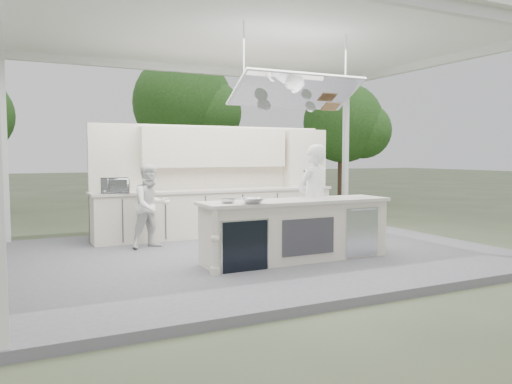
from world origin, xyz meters
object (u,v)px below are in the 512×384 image
demo_island (296,230)px  sous_chef (151,206)px  head_chef (313,200)px  back_counter (218,212)px

demo_island → sous_chef: 2.71m
demo_island → head_chef: bearing=27.8°
head_chef → demo_island: bearing=10.2°
demo_island → head_chef: (0.49, 0.26, 0.43)m
back_counter → sous_chef: bearing=-154.1°
demo_island → back_counter: same height
sous_chef → back_counter: bearing=10.0°
demo_island → back_counter: 2.82m
demo_island → back_counter: size_ratio=0.61×
sous_chef → demo_island: bearing=-65.0°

